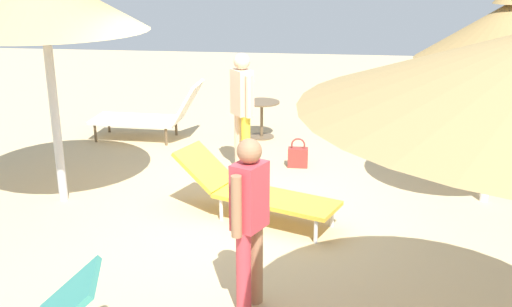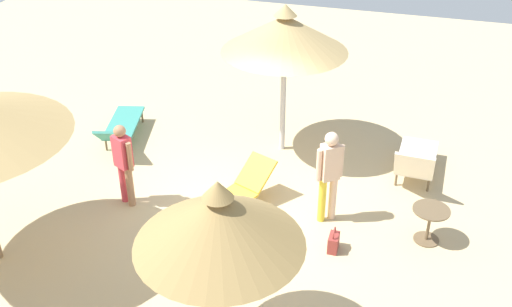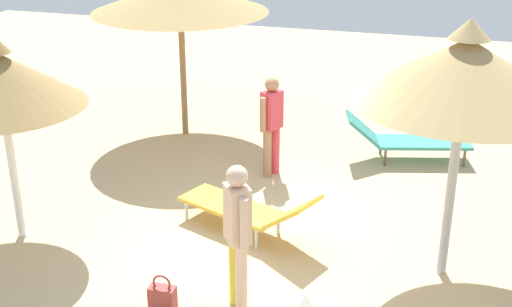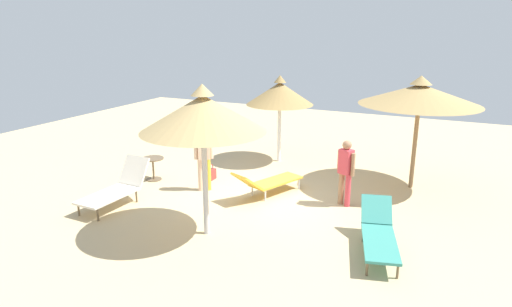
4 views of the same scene
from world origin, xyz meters
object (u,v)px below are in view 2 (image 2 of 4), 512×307
(person_standing_back, at_px, (329,171))
(person_standing_near_right, at_px, (123,160))
(parasol_umbrella_near_left, at_px, (219,221))
(lounge_chair_far_left, at_px, (416,160))
(lounge_chair_far_right, at_px, (121,126))
(parasol_umbrella_front, at_px, (285,34))
(side_table_round, at_px, (430,219))
(lounge_chair_edge, at_px, (231,197))
(handbag, at_px, (334,242))

(person_standing_back, bearing_deg, person_standing_near_right, -80.98)
(parasol_umbrella_near_left, bearing_deg, person_standing_back, 166.94)
(lounge_chair_far_left, bearing_deg, lounge_chair_far_right, -87.01)
(parasol_umbrella_front, distance_m, person_standing_back, 2.91)
(person_standing_back, distance_m, person_standing_near_right, 3.53)
(parasol_umbrella_front, bearing_deg, person_standing_near_right, -38.83)
(lounge_chair_far_left, xyz_separation_m, side_table_round, (1.78, 0.34, -0.01))
(lounge_chair_far_left, xyz_separation_m, person_standing_near_right, (2.25, -4.84, 0.46))
(parasol_umbrella_near_left, relative_size, lounge_chair_edge, 1.30)
(lounge_chair_edge, bearing_deg, lounge_chair_far_left, 124.69)
(lounge_chair_far_left, distance_m, side_table_round, 1.82)
(side_table_round, bearing_deg, lounge_chair_far_right, -103.11)
(handbag, bearing_deg, side_table_round, 115.82)
(person_standing_near_right, xyz_separation_m, side_table_round, (-0.46, 5.18, -0.47))
(lounge_chair_edge, distance_m, lounge_chair_far_right, 3.49)
(parasol_umbrella_near_left, height_order, handbag, parasol_umbrella_near_left)
(parasol_umbrella_near_left, bearing_deg, parasol_umbrella_front, -173.53)
(parasol_umbrella_front, distance_m, side_table_round, 4.27)
(lounge_chair_edge, xyz_separation_m, handbag, (0.43, 1.87, -0.21))
(lounge_chair_far_left, distance_m, handbag, 2.71)
(lounge_chair_edge, xyz_separation_m, side_table_round, (-0.26, 3.30, 0.06))
(lounge_chair_far_right, xyz_separation_m, side_table_round, (1.47, 6.32, 0.05))
(parasol_umbrella_near_left, bearing_deg, lounge_chair_far_right, -139.63)
(lounge_chair_far_left, relative_size, side_table_round, 3.00)
(person_standing_near_right, height_order, handbag, person_standing_near_right)
(parasol_umbrella_front, bearing_deg, lounge_chair_edge, -6.09)
(parasol_umbrella_front, xyz_separation_m, lounge_chair_far_right, (0.73, -3.29, -2.10))
(lounge_chair_far_left, relative_size, handbag, 4.22)
(parasol_umbrella_front, bearing_deg, handbag, 29.14)
(lounge_chair_far_left, relative_size, person_standing_near_right, 1.19)
(lounge_chair_edge, bearing_deg, lounge_chair_far_right, -119.81)
(parasol_umbrella_front, distance_m, lounge_chair_edge, 3.25)
(person_standing_near_right, bearing_deg, lounge_chair_far_right, -149.39)
(parasol_umbrella_near_left, height_order, person_standing_near_right, parasol_umbrella_near_left)
(handbag, distance_m, side_table_round, 1.60)
(lounge_chair_far_right, bearing_deg, side_table_round, 76.89)
(lounge_chair_edge, height_order, person_standing_near_right, person_standing_near_right)
(lounge_chair_far_left, distance_m, lounge_chair_edge, 3.60)
(parasol_umbrella_front, distance_m, handbag, 4.04)
(lounge_chair_edge, relative_size, side_table_round, 3.30)
(person_standing_back, bearing_deg, parasol_umbrella_front, -147.55)
(lounge_chair_far_left, bearing_deg, lounge_chair_edge, -55.31)
(handbag, bearing_deg, lounge_chair_far_right, -113.81)
(handbag, bearing_deg, lounge_chair_edge, -102.85)
(person_standing_back, relative_size, person_standing_near_right, 1.08)
(person_standing_near_right, bearing_deg, lounge_chair_edge, 96.13)
(person_standing_near_right, bearing_deg, person_standing_back, 99.02)
(lounge_chair_far_right, distance_m, handbag, 5.36)
(lounge_chair_far_left, xyz_separation_m, person_standing_back, (1.69, -1.35, 0.55))
(parasol_umbrella_front, relative_size, parasol_umbrella_near_left, 1.14)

